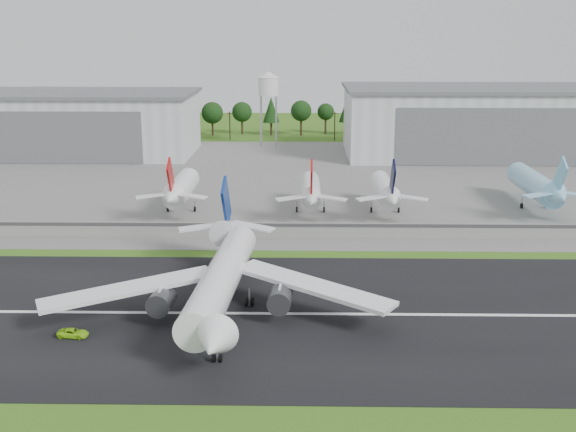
{
  "coord_description": "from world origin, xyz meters",
  "views": [
    {
      "loc": [
        7.97,
        -101.6,
        46.19
      ],
      "look_at": [
        5.38,
        40.0,
        9.0
      ],
      "focal_mm": 45.0,
      "sensor_mm": 36.0,
      "label": 1
    }
  ],
  "objects_px": {
    "ground_vehicle": "(73,333)",
    "parked_jet_skyblue": "(539,186)",
    "main_airliner": "(222,287)",
    "parked_jet_red_a": "(180,189)",
    "parked_jet_red_b": "(311,191)",
    "parked_jet_navy": "(386,191)"
  },
  "relations": [
    {
      "from": "main_airliner",
      "to": "parked_jet_red_b",
      "type": "bearing_deg",
      "value": -99.2
    },
    {
      "from": "ground_vehicle",
      "to": "parked_jet_skyblue",
      "type": "relative_size",
      "value": 0.13
    },
    {
      "from": "main_airliner",
      "to": "parked_jet_navy",
      "type": "bearing_deg",
      "value": -113.51
    },
    {
      "from": "main_airliner",
      "to": "parked_jet_skyblue",
      "type": "xyz_separation_m",
      "value": [
        74.42,
        72.03,
        1.49
      ]
    },
    {
      "from": "ground_vehicle",
      "to": "parked_jet_red_a",
      "type": "distance_m",
      "value": 76.75
    },
    {
      "from": "ground_vehicle",
      "to": "parked_jet_skyblue",
      "type": "distance_m",
      "value": 126.29
    },
    {
      "from": "main_airliner",
      "to": "ground_vehicle",
      "type": "height_order",
      "value": "main_airliner"
    },
    {
      "from": "parked_jet_navy",
      "to": "parked_jet_skyblue",
      "type": "relative_size",
      "value": 0.84
    },
    {
      "from": "main_airliner",
      "to": "ground_vehicle",
      "type": "bearing_deg",
      "value": 27.1
    },
    {
      "from": "parked_jet_red_a",
      "to": "parked_jet_skyblue",
      "type": "relative_size",
      "value": 0.84
    },
    {
      "from": "parked_jet_red_a",
      "to": "parked_jet_skyblue",
      "type": "xyz_separation_m",
      "value": [
        92.29,
        5.03,
        0.15
      ]
    },
    {
      "from": "ground_vehicle",
      "to": "parked_jet_navy",
      "type": "height_order",
      "value": "parked_jet_navy"
    },
    {
      "from": "ground_vehicle",
      "to": "parked_jet_navy",
      "type": "xyz_separation_m",
      "value": [
        56.46,
        76.41,
        5.22
      ]
    },
    {
      "from": "parked_jet_navy",
      "to": "parked_jet_skyblue",
      "type": "distance_m",
      "value": 40.19
    },
    {
      "from": "parked_jet_red_a",
      "to": "parked_jet_red_b",
      "type": "relative_size",
      "value": 1.0
    },
    {
      "from": "parked_jet_red_b",
      "to": "parked_jet_skyblue",
      "type": "height_order",
      "value": "parked_jet_skyblue"
    },
    {
      "from": "ground_vehicle",
      "to": "parked_jet_navy",
      "type": "distance_m",
      "value": 95.15
    },
    {
      "from": "main_airliner",
      "to": "ground_vehicle",
      "type": "relative_size",
      "value": 12.56
    },
    {
      "from": "ground_vehicle",
      "to": "parked_jet_red_b",
      "type": "distance_m",
      "value": 85.18
    },
    {
      "from": "main_airliner",
      "to": "parked_jet_red_a",
      "type": "bearing_deg",
      "value": -71.28
    },
    {
      "from": "parked_jet_skyblue",
      "to": "parked_jet_red_b",
      "type": "bearing_deg",
      "value": -175.07
    },
    {
      "from": "ground_vehicle",
      "to": "parked_jet_red_b",
      "type": "xyz_separation_m",
      "value": [
        37.34,
        76.39,
        5.12
      ]
    }
  ]
}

